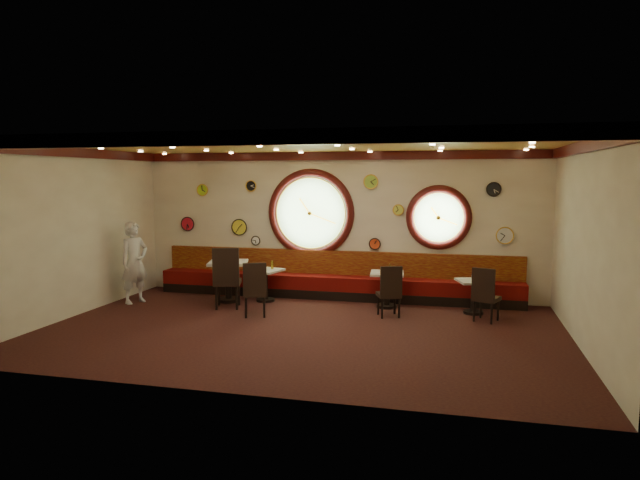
{
  "coord_description": "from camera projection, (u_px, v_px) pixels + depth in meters",
  "views": [
    {
      "loc": [
        2.63,
        -9.31,
        2.65
      ],
      "look_at": [
        0.15,
        0.8,
        1.5
      ],
      "focal_mm": 32.0,
      "sensor_mm": 36.0,
      "label": 1
    }
  ],
  "objects": [
    {
      "name": "condiment_a_salt",
      "position": [
        222.0,
        258.0,
        12.19
      ],
      "size": [
        0.04,
        0.04,
        0.11
      ],
      "primitive_type": "cylinder",
      "color": "silver",
      "rests_on": "table_a"
    },
    {
      "name": "wall_front",
      "position": [
        232.0,
        265.0,
        6.83
      ],
      "size": [
        9.0,
        0.02,
        3.2
      ],
      "primitive_type": "cube",
      "color": "beige",
      "rests_on": "floor"
    },
    {
      "name": "wall_clock_0",
      "position": [
        239.0,
        227.0,
        13.14
      ],
      "size": [
        0.36,
        0.03,
        0.36
      ],
      "primitive_type": "cylinder",
      "rotation": [
        1.57,
        0.0,
        0.0
      ],
      "color": "yellow",
      "rests_on": "wall_back"
    },
    {
      "name": "condiment_d_pepper",
      "position": [
        477.0,
        279.0,
        10.96
      ],
      "size": [
        0.03,
        0.03,
        0.09
      ],
      "primitive_type": "cylinder",
      "color": "silver",
      "rests_on": "table_d"
    },
    {
      "name": "chair_a",
      "position": [
        227.0,
        274.0,
        11.45
      ],
      "size": [
        0.65,
        0.65,
        0.78
      ],
      "rotation": [
        0.0,
        0.0,
        0.28
      ],
      "color": "black",
      "rests_on": "floor"
    },
    {
      "name": "porthole_right_ring",
      "position": [
        439.0,
        218.0,
        12.03
      ],
      "size": [
        1.09,
        0.03,
        1.09
      ],
      "primitive_type": "torus",
      "rotation": [
        1.57,
        0.0,
        0.0
      ],
      "color": "gold",
      "rests_on": "wall_back"
    },
    {
      "name": "condiment_c_pepper",
      "position": [
        386.0,
        270.0,
        11.53
      ],
      "size": [
        0.04,
        0.04,
        0.1
      ],
      "primitive_type": "cylinder",
      "color": "#B8B8BC",
      "rests_on": "table_c"
    },
    {
      "name": "wall_clock_6",
      "position": [
        375.0,
        244.0,
        12.42
      ],
      "size": [
        0.24,
        0.03,
        0.24
      ],
      "primitive_type": "cylinder",
      "rotation": [
        1.57,
        0.0,
        0.0
      ],
      "color": "red",
      "rests_on": "wall_back"
    },
    {
      "name": "wall_back",
      "position": [
        337.0,
        225.0,
        12.62
      ],
      "size": [
        9.0,
        0.02,
        3.2
      ],
      "primitive_type": "cube",
      "color": "beige",
      "rests_on": "floor"
    },
    {
      "name": "banquette_back",
      "position": [
        336.0,
        263.0,
        12.66
      ],
      "size": [
        8.0,
        0.1,
        0.55
      ],
      "primitive_type": "cube",
      "color": "#5D0907",
      "rests_on": "wall_back"
    },
    {
      "name": "wall_clock_7",
      "position": [
        188.0,
        224.0,
        13.44
      ],
      "size": [
        0.32,
        0.03,
        0.32
      ],
      "primitive_type": "cylinder",
      "rotation": [
        1.57,
        0.0,
        0.0
      ],
      "color": "red",
      "rests_on": "wall_back"
    },
    {
      "name": "waiter",
      "position": [
        134.0,
        262.0,
        12.0
      ],
      "size": [
        0.64,
        0.75,
        1.72
      ],
      "primitive_type": "imported",
      "rotation": [
        0.0,
        0.0,
        1.13
      ],
      "color": "silver",
      "rests_on": "floor"
    },
    {
      "name": "banquette_base",
      "position": [
        334.0,
        294.0,
        12.51
      ],
      "size": [
        8.0,
        0.55,
        0.2
      ],
      "primitive_type": "cube",
      "color": "black",
      "rests_on": "floor"
    },
    {
      "name": "wall_right",
      "position": [
        585.0,
        247.0,
        8.66
      ],
      "size": [
        0.02,
        6.0,
        3.2
      ],
      "primitive_type": "cube",
      "color": "beige",
      "rests_on": "floor"
    },
    {
      "name": "wall_clock_2",
      "position": [
        251.0,
        186.0,
        12.96
      ],
      "size": [
        0.24,
        0.03,
        0.24
      ],
      "primitive_type": "cylinder",
      "rotation": [
        1.57,
        0.0,
        0.0
      ],
      "color": "black",
      "rests_on": "wall_back"
    },
    {
      "name": "porthole_left_frame",
      "position": [
        311.0,
        213.0,
        12.72
      ],
      "size": [
        1.98,
        0.18,
        1.98
      ],
      "primitive_type": "torus",
      "rotation": [
        1.57,
        0.0,
        0.0
      ],
      "color": "#3C0C0B",
      "rests_on": "wall_back"
    },
    {
      "name": "table_a",
      "position": [
        228.0,
        276.0,
        12.16
      ],
      "size": [
        0.97,
        0.97,
        0.87
      ],
      "color": "black",
      "rests_on": "floor"
    },
    {
      "name": "molding_front",
      "position": [
        232.0,
        138.0,
        6.71
      ],
      "size": [
        9.0,
        0.1,
        0.18
      ],
      "primitive_type": "cube",
      "color": "#3C0C0B",
      "rests_on": "wall_back"
    },
    {
      "name": "condiment_c_bottle",
      "position": [
        390.0,
        268.0,
        11.65
      ],
      "size": [
        0.05,
        0.05,
        0.16
      ],
      "primitive_type": "cylinder",
      "color": "#C3832E",
      "rests_on": "table_c"
    },
    {
      "name": "molding_back",
      "position": [
        337.0,
        156.0,
        12.4
      ],
      "size": [
        9.0,
        0.1,
        0.18
      ],
      "primitive_type": "cube",
      "color": "#3C0C0B",
      "rests_on": "wall_back"
    },
    {
      "name": "floor",
      "position": [
        301.0,
        330.0,
        9.9
      ],
      "size": [
        9.0,
        6.0,
        0.0
      ],
      "primitive_type": "cube",
      "color": "black",
      "rests_on": "ground"
    },
    {
      "name": "porthole_left_glass",
      "position": [
        311.0,
        213.0,
        12.73
      ],
      "size": [
        1.66,
        0.02,
        1.66
      ],
      "primitive_type": "cylinder",
      "rotation": [
        1.57,
        0.0,
        0.0
      ],
      "color": "#83B06A",
      "rests_on": "wall_back"
    },
    {
      "name": "table_c",
      "position": [
        387.0,
        285.0,
        11.6
      ],
      "size": [
        0.73,
        0.73,
        0.73
      ],
      "color": "black",
      "rests_on": "floor"
    },
    {
      "name": "molding_left",
      "position": [
        70.0,
        152.0,
        10.61
      ],
      "size": [
        0.1,
        6.0,
        0.18
      ],
      "primitive_type": "cube",
      "color": "#3C0C0B",
      "rests_on": "wall_back"
    },
    {
      "name": "condiment_a_bottle",
      "position": [
        233.0,
        258.0,
        12.12
      ],
      "size": [
        0.05,
        0.05,
        0.15
      ],
      "primitive_type": "cylinder",
      "color": "gold",
      "rests_on": "table_a"
    },
    {
      "name": "wall_clock_9",
      "position": [
        256.0,
        241.0,
        13.08
      ],
      "size": [
        0.2,
        0.03,
        0.2
      ],
      "primitive_type": "cylinder",
      "rotation": [
        1.57,
        0.0,
        0.0
      ],
      "color": "white",
      "rests_on": "wall_back"
    },
    {
      "name": "condiment_d_salt",
      "position": [
        472.0,
        277.0,
        11.13
      ],
      "size": [
        0.04,
        0.04,
        0.11
      ],
      "primitive_type": "cylinder",
      "color": "silver",
      "rests_on": "table_d"
    },
    {
      "name": "banquette_seat",
      "position": [
        334.0,
        283.0,
        12.49
      ],
      "size": [
        8.0,
        0.55,
        0.3
      ],
      "primitive_type": "cube",
      "color": "#560807",
      "rests_on": "banquette_base"
    },
    {
      "name": "condiment_d_bottle",
      "position": [
        480.0,
        275.0,
        11.12
      ],
      "size": [
        0.05,
        0.05,
        0.16
      ],
      "primitive_type": "cylinder",
      "color": "gold",
      "rests_on": "table_d"
    },
    {
      "name": "wall_clock_3",
      "position": [
        203.0,
        190.0,
        13.26
      ],
      "size": [
        0.26,
        0.03,
        0.26
      ],
      "primitive_type": "cylinder",
      "rotation": [
        1.57,
        0.0,
        0.0
      ],
      "color": "#A2CD29",
      "rests_on": "wall_back"
    },
    {
      "name": "porthole_right_frame",
      "position": [
        439.0,
        217.0,
        12.06
      ],
      "size": [
        1.38,
        0.18,
        1.38
      ],
      "primitive_type": "torus",
      "rotation": [
        1.57,
        0.0,
        0.0
      ],
      "color": "#3C0C0B",
      "rests_on": "wall_back"
    },
    {
      "name": "condiment_b_salt",
      "position": [
        263.0,
        266.0,
        12.25
      ],
      "size": [
        0.04,
        0.04,
        0.1
      ],
      "primitive_type": "cylinder",
      "color": "silver",
      "rests_on": "table_b"
    },
    {
      "name": "molding_right",
      "position": [
        587.0,
        146.0,
        8.5
      ],
      "size": [
        0.1,
        6.0,
        0.18
      ],
      "primitive_type": "cube",
      "color": "#3C0C0B",
      "rests_on": "wall_back"
    },
    {
      "name": "table_d",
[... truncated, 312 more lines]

